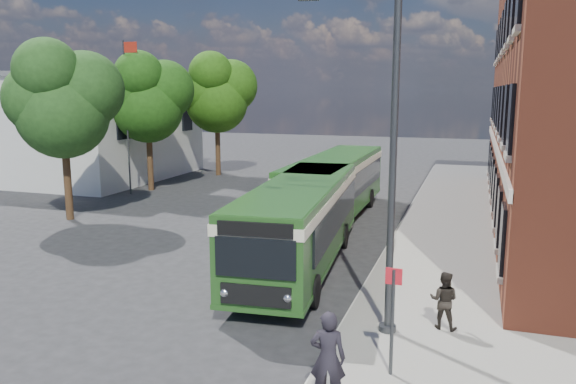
% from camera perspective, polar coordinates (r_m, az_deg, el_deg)
% --- Properties ---
extents(ground, '(120.00, 120.00, 0.00)m').
position_cam_1_polar(ground, '(18.13, -5.67, -9.66)').
color(ground, '#28282A').
rests_on(ground, ground).
extents(pavement, '(6.00, 48.00, 0.15)m').
position_cam_1_polar(pavement, '(24.29, 17.83, -4.74)').
color(pavement, gray).
rests_on(pavement, ground).
extents(kerb_line, '(0.12, 48.00, 0.01)m').
position_cam_1_polar(kerb_line, '(24.50, 10.66, -4.46)').
color(kerb_line, beige).
rests_on(kerb_line, ground).
extents(white_building, '(9.40, 13.40, 7.30)m').
position_cam_1_polar(white_building, '(41.92, -18.35, 6.35)').
color(white_building, silver).
rests_on(white_building, ground).
extents(flagpole, '(0.95, 0.10, 9.00)m').
position_cam_1_polar(flagpole, '(34.57, -16.01, 7.87)').
color(flagpole, '#343739').
rests_on(flagpole, ground).
extents(street_lamp, '(2.96, 2.38, 9.00)m').
position_cam_1_polar(street_lamp, '(13.76, 9.16, 4.40)').
color(street_lamp, '#343739').
rests_on(street_lamp, ground).
extents(bus_stop_sign, '(0.35, 0.08, 2.52)m').
position_cam_1_polar(bus_stop_sign, '(12.32, 10.57, -12.13)').
color(bus_stop_sign, '#343739').
rests_on(bus_stop_sign, ground).
extents(bus_front, '(3.55, 11.35, 3.02)m').
position_cam_1_polar(bus_front, '(19.64, 1.26, -2.47)').
color(bus_front, '#24501C').
rests_on(bus_front, ground).
extents(bus_rear, '(2.66, 11.92, 3.02)m').
position_cam_1_polar(bus_rear, '(27.24, 4.81, 1.10)').
color(bus_rear, '#205319').
rests_on(bus_rear, ground).
extents(pedestrian_a, '(0.76, 0.56, 1.90)m').
position_cam_1_polar(pedestrian_a, '(11.27, 4.07, -16.48)').
color(pedestrian_a, '#231F28').
rests_on(pedestrian_a, pavement).
extents(pedestrian_b, '(0.80, 0.66, 1.50)m').
position_cam_1_polar(pedestrian_b, '(15.09, 15.55, -10.53)').
color(pedestrian_b, black).
rests_on(pedestrian_b, pavement).
extents(tree_left, '(5.04, 4.79, 8.51)m').
position_cam_1_polar(tree_left, '(28.50, -21.97, 8.77)').
color(tree_left, '#3C2815').
rests_on(tree_left, ground).
extents(tree_mid, '(5.04, 4.79, 8.51)m').
position_cam_1_polar(tree_mid, '(35.62, -14.06, 9.36)').
color(tree_mid, '#3C2815').
rests_on(tree_mid, ground).
extents(tree_right, '(5.26, 5.00, 8.89)m').
position_cam_1_polar(tree_right, '(41.19, -7.21, 10.03)').
color(tree_right, '#3C2815').
rests_on(tree_right, ground).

